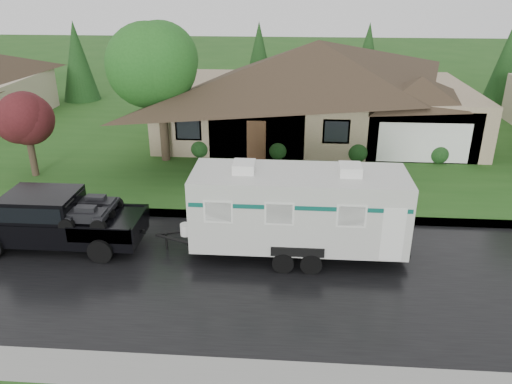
# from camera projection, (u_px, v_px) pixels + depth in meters

# --- Properties ---
(ground) EXTENTS (140.00, 140.00, 0.00)m
(ground) POSITION_uv_depth(u_px,v_px,m) (272.00, 245.00, 18.35)
(ground) COLOR #214F18
(ground) RESTS_ON ground
(road) EXTENTS (140.00, 8.00, 0.01)m
(road) POSITION_uv_depth(u_px,v_px,m) (269.00, 275.00, 16.52)
(road) COLOR black
(road) RESTS_ON ground
(curb) EXTENTS (140.00, 0.50, 0.15)m
(curb) POSITION_uv_depth(u_px,v_px,m) (274.00, 217.00, 20.38)
(curb) COLOR gray
(curb) RESTS_ON ground
(lawn) EXTENTS (140.00, 26.00, 0.15)m
(lawn) POSITION_uv_depth(u_px,v_px,m) (282.00, 129.00, 32.06)
(lawn) COLOR #214F18
(lawn) RESTS_ON ground
(house_main) EXTENTS (19.44, 10.80, 6.90)m
(house_main) POSITION_uv_depth(u_px,v_px,m) (322.00, 78.00, 29.44)
(house_main) COLOR gray
(house_main) RESTS_ON lawn
(tree_left_green) EXTENTS (4.21, 4.21, 6.97)m
(tree_left_green) POSITION_uv_depth(u_px,v_px,m) (159.00, 67.00, 24.62)
(tree_left_green) COLOR #382B1E
(tree_left_green) RESTS_ON lawn
(tree_red) EXTENTS (2.52, 2.52, 4.17)m
(tree_red) POSITION_uv_depth(u_px,v_px,m) (25.00, 118.00, 23.32)
(tree_red) COLOR #382B1E
(tree_red) RESTS_ON lawn
(shrub_row) EXTENTS (13.60, 1.00, 1.00)m
(shrub_row) POSITION_uv_depth(u_px,v_px,m) (317.00, 150.00, 26.48)
(shrub_row) COLOR #143814
(shrub_row) RESTS_ON lawn
(pickup_truck) EXTENTS (6.20, 2.35, 2.07)m
(pickup_truck) POSITION_uv_depth(u_px,v_px,m) (52.00, 218.00, 17.94)
(pickup_truck) COLOR black
(pickup_truck) RESTS_ON ground
(travel_trailer) EXTENTS (7.64, 2.68, 3.43)m
(travel_trailer) POSITION_uv_depth(u_px,v_px,m) (298.00, 208.00, 17.06)
(travel_trailer) COLOR beige
(travel_trailer) RESTS_ON ground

